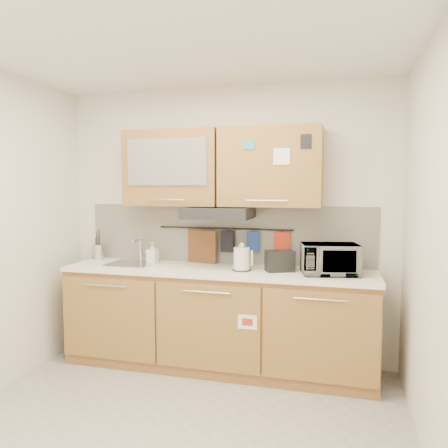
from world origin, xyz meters
The scene contains 20 objects.
floor centered at (0.00, 0.00, 0.00)m, with size 3.20×3.20×0.00m, color #9E9993.
ceiling centered at (0.00, 0.00, 2.60)m, with size 3.20×3.20×0.00m, color white.
wall_back centered at (0.00, 1.50, 1.30)m, with size 3.20×3.20×0.00m, color silver.
wall_right centered at (1.60, 0.00, 1.30)m, with size 3.00×3.00×0.00m, color silver.
base_cabinet centered at (0.00, 1.19, 0.41)m, with size 2.80×0.64×0.88m.
countertop centered at (0.00, 1.19, 0.90)m, with size 2.82×0.62×0.04m, color white.
backsplash centered at (0.00, 1.49, 1.20)m, with size 2.80×0.02×0.56m, color silver.
upper_cabinets centered at (0.00, 1.32, 1.83)m, with size 1.82×0.37×0.70m.
range_hood centered at (0.00, 1.25, 1.42)m, with size 0.60×0.46×0.10m, color black.
sink centered at (-0.85, 1.21, 0.92)m, with size 0.42×0.40×0.26m.
utensil_rail centered at (0.00, 1.45, 1.26)m, with size 0.02×0.02×1.30m, color black.
utensil_crock centered at (-1.30, 1.36, 1.00)m, with size 0.16×0.16×0.31m.
kettle centered at (0.24, 1.15, 1.02)m, with size 0.19×0.18×0.25m.
toaster centered at (0.57, 1.21, 1.01)m, with size 0.28×0.23×0.18m.
microwave centered at (0.99, 1.18, 1.05)m, with size 0.47×0.32×0.26m, color #999999.
soap_bottle centered at (-0.68, 1.29, 1.02)m, with size 0.09×0.09×0.20m, color #999999.
cutting_board centered at (-0.22, 1.44, 1.05)m, with size 0.31×0.02×0.38m, color brown.
oven_mitt centered at (0.29, 1.44, 1.14)m, with size 0.11×0.03×0.19m, color navy.
dark_pouch centered at (0.04, 1.44, 1.14)m, with size 0.13×0.04×0.20m, color black.
pot_holder centered at (0.56, 1.44, 1.15)m, with size 0.15×0.02×0.18m, color red.
Camera 1 is at (1.07, -2.55, 1.66)m, focal length 35.00 mm.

